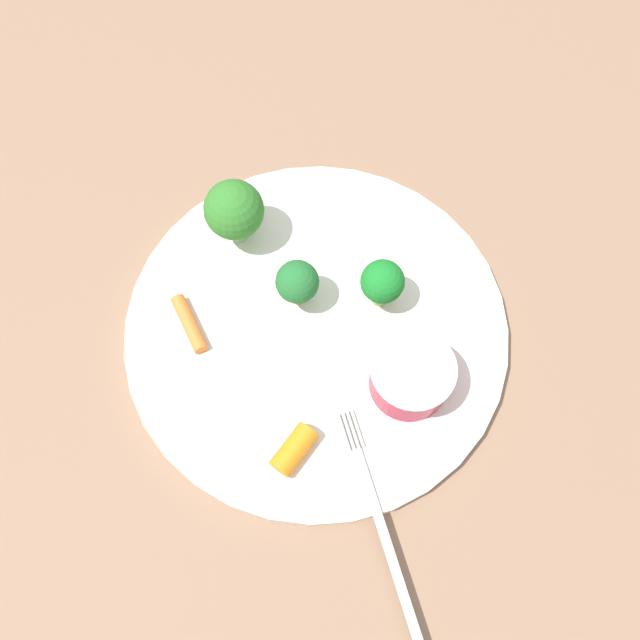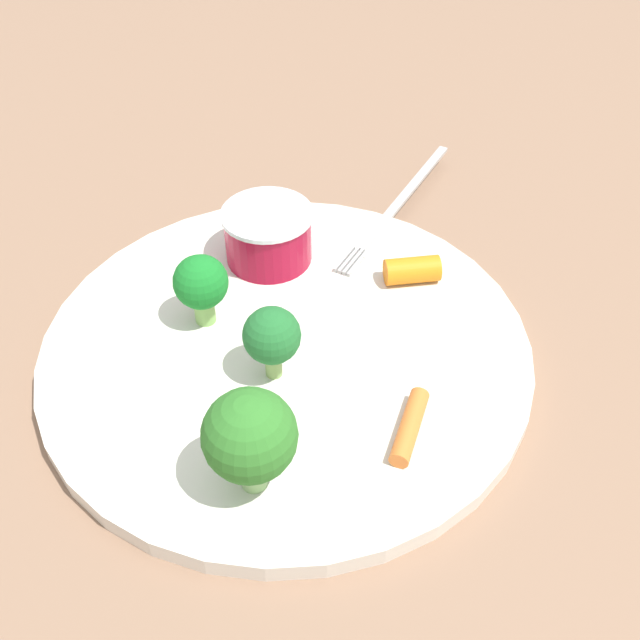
{
  "view_description": "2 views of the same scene",
  "coord_description": "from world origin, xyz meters",
  "px_view_note": "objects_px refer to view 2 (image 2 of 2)",
  "views": [
    {
      "loc": [
        0.17,
        -0.1,
        0.48
      ],
      "look_at": [
        -0.0,
        0.0,
        0.02
      ],
      "focal_mm": 37.6,
      "sensor_mm": 36.0,
      "label": 1
    },
    {
      "loc": [
        -0.3,
        -0.09,
        0.33
      ],
      "look_at": [
        0.01,
        -0.02,
        0.02
      ],
      "focal_mm": 42.3,
      "sensor_mm": 36.0,
      "label": 2
    }
  ],
  "objects_px": {
    "broccoli_floret_1": "(250,437)",
    "broccoli_floret_2": "(201,284)",
    "carrot_stick_0": "(412,270)",
    "fork": "(396,207)",
    "carrot_stick_1": "(410,427)",
    "plate": "(286,349)",
    "sauce_cup": "(268,235)",
    "broccoli_floret_0": "(269,336)"
  },
  "relations": [
    {
      "from": "fork",
      "to": "plate",
      "type": "bearing_deg",
      "value": 164.39
    },
    {
      "from": "broccoli_floret_1",
      "to": "carrot_stick_0",
      "type": "height_order",
      "value": "broccoli_floret_1"
    },
    {
      "from": "broccoli_floret_1",
      "to": "fork",
      "type": "xyz_separation_m",
      "value": [
        0.25,
        -0.03,
        -0.04
      ]
    },
    {
      "from": "broccoli_floret_0",
      "to": "carrot_stick_0",
      "type": "distance_m",
      "value": 0.12
    },
    {
      "from": "carrot_stick_1",
      "to": "fork",
      "type": "xyz_separation_m",
      "value": [
        0.2,
        0.04,
        -0.0
      ]
    },
    {
      "from": "carrot_stick_0",
      "to": "fork",
      "type": "bearing_deg",
      "value": 16.21
    },
    {
      "from": "plate",
      "to": "broccoli_floret_1",
      "type": "distance_m",
      "value": 0.11
    },
    {
      "from": "sauce_cup",
      "to": "carrot_stick_0",
      "type": "height_order",
      "value": "sauce_cup"
    },
    {
      "from": "broccoli_floret_0",
      "to": "broccoli_floret_2",
      "type": "bearing_deg",
      "value": 57.06
    },
    {
      "from": "broccoli_floret_0",
      "to": "carrot_stick_1",
      "type": "distance_m",
      "value": 0.09
    },
    {
      "from": "broccoli_floret_0",
      "to": "carrot_stick_0",
      "type": "xyz_separation_m",
      "value": [
        0.1,
        -0.07,
        -0.02
      ]
    },
    {
      "from": "plate",
      "to": "carrot_stick_0",
      "type": "xyz_separation_m",
      "value": [
        0.07,
        -0.06,
        0.01
      ]
    },
    {
      "from": "sauce_cup",
      "to": "broccoli_floret_0",
      "type": "bearing_deg",
      "value": -163.36
    },
    {
      "from": "plate",
      "to": "carrot_stick_0",
      "type": "height_order",
      "value": "carrot_stick_0"
    },
    {
      "from": "broccoli_floret_1",
      "to": "broccoli_floret_2",
      "type": "xyz_separation_m",
      "value": [
        0.11,
        0.06,
        -0.01
      ]
    },
    {
      "from": "carrot_stick_1",
      "to": "fork",
      "type": "height_order",
      "value": "carrot_stick_1"
    },
    {
      "from": "plate",
      "to": "carrot_stick_0",
      "type": "relative_size",
      "value": 8.28
    },
    {
      "from": "broccoli_floret_0",
      "to": "carrot_stick_0",
      "type": "relative_size",
      "value": 1.33
    },
    {
      "from": "broccoli_floret_1",
      "to": "carrot_stick_1",
      "type": "bearing_deg",
      "value": -55.32
    },
    {
      "from": "carrot_stick_0",
      "to": "fork",
      "type": "relative_size",
      "value": 0.2
    },
    {
      "from": "carrot_stick_0",
      "to": "carrot_stick_1",
      "type": "height_order",
      "value": "carrot_stick_0"
    },
    {
      "from": "plate",
      "to": "carrot_stick_0",
      "type": "bearing_deg",
      "value": -41.3
    },
    {
      "from": "sauce_cup",
      "to": "broccoli_floret_2",
      "type": "xyz_separation_m",
      "value": [
        -0.07,
        0.02,
        0.01
      ]
    },
    {
      "from": "plate",
      "to": "broccoli_floret_2",
      "type": "distance_m",
      "value": 0.06
    },
    {
      "from": "sauce_cup",
      "to": "broccoli_floret_2",
      "type": "relative_size",
      "value": 1.27
    },
    {
      "from": "broccoli_floret_0",
      "to": "broccoli_floret_1",
      "type": "xyz_separation_m",
      "value": [
        -0.07,
        -0.01,
        0.01
      ]
    },
    {
      "from": "carrot_stick_0",
      "to": "carrot_stick_1",
      "type": "bearing_deg",
      "value": -172.31
    },
    {
      "from": "broccoli_floret_1",
      "to": "carrot_stick_0",
      "type": "relative_size",
      "value": 1.75
    },
    {
      "from": "carrot_stick_0",
      "to": "sauce_cup",
      "type": "bearing_deg",
      "value": 88.98
    },
    {
      "from": "broccoli_floret_2",
      "to": "carrot_stick_0",
      "type": "height_order",
      "value": "broccoli_floret_2"
    },
    {
      "from": "carrot_stick_0",
      "to": "broccoli_floret_1",
      "type": "bearing_deg",
      "value": 162.65
    },
    {
      "from": "broccoli_floret_1",
      "to": "carrot_stick_1",
      "type": "relative_size",
      "value": 1.29
    },
    {
      "from": "plate",
      "to": "carrot_stick_1",
      "type": "height_order",
      "value": "carrot_stick_1"
    },
    {
      "from": "sauce_cup",
      "to": "broccoli_floret_1",
      "type": "bearing_deg",
      "value": -166.38
    },
    {
      "from": "plate",
      "to": "broccoli_floret_0",
      "type": "distance_m",
      "value": 0.04
    },
    {
      "from": "broccoli_floret_2",
      "to": "broccoli_floret_1",
      "type": "bearing_deg",
      "value": -149.33
    },
    {
      "from": "broccoli_floret_1",
      "to": "broccoli_floret_2",
      "type": "height_order",
      "value": "broccoli_floret_1"
    },
    {
      "from": "sauce_cup",
      "to": "broccoli_floret_1",
      "type": "relative_size",
      "value": 0.97
    },
    {
      "from": "sauce_cup",
      "to": "carrot_stick_0",
      "type": "relative_size",
      "value": 1.7
    },
    {
      "from": "broccoli_floret_1",
      "to": "fork",
      "type": "bearing_deg",
      "value": -7.19
    },
    {
      "from": "sauce_cup",
      "to": "carrot_stick_0",
      "type": "distance_m",
      "value": 0.1
    },
    {
      "from": "broccoli_floret_1",
      "to": "broccoli_floret_2",
      "type": "bearing_deg",
      "value": 30.67
    }
  ]
}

